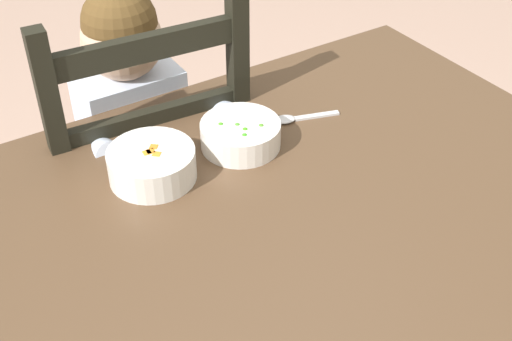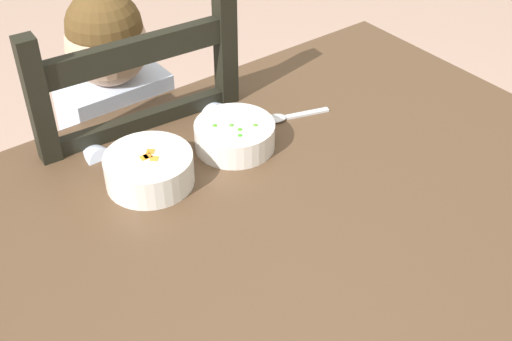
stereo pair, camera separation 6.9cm
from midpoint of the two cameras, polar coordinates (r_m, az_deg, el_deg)
name	(u,v)px [view 1 (the left image)]	position (r m, az deg, el deg)	size (l,w,h in m)	color
dining_table	(292,252)	(1.21, 4.70, -6.98)	(1.19, 0.89, 0.75)	brown
dining_chair	(144,191)	(1.61, -8.38, -1.74)	(0.45, 0.45, 1.00)	black
child_figure	(139,132)	(1.51, -8.73, 3.22)	(0.32, 0.31, 0.98)	silver
bowl_of_peas	(241,134)	(1.25, 0.23, 3.12)	(0.15, 0.15, 0.05)	white
bowl_of_carrots	(152,164)	(1.18, -7.27, 0.55)	(0.16, 0.16, 0.06)	white
spoon	(294,118)	(1.34, 4.76, 4.45)	(0.14, 0.06, 0.01)	silver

